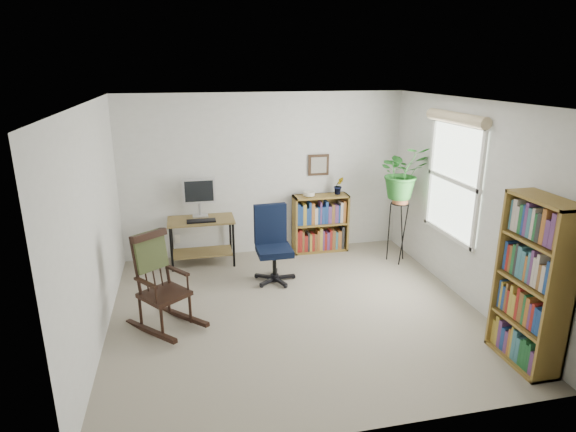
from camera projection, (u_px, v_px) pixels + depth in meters
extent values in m
cube|color=gray|center=(295.00, 311.00, 5.64)|extent=(4.20, 4.00, 0.00)
cube|color=silver|center=(296.00, 102.00, 4.92)|extent=(4.20, 4.00, 0.00)
cube|color=silver|center=(265.00, 175.00, 7.14)|extent=(4.20, 0.00, 2.40)
cube|color=silver|center=(361.00, 294.00, 3.42)|extent=(4.20, 0.00, 2.40)
cube|color=silver|center=(94.00, 227.00, 4.85)|extent=(0.00, 4.00, 2.40)
cube|color=silver|center=(468.00, 202.00, 5.71)|extent=(0.00, 4.00, 2.40)
cube|color=black|center=(201.00, 221.00, 6.70)|extent=(0.40, 0.15, 0.02)
imported|color=#266D26|center=(404.00, 147.00, 6.58)|extent=(1.69, 1.88, 1.46)
imported|color=#266D26|center=(339.00, 191.00, 7.29)|extent=(0.13, 0.24, 0.11)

